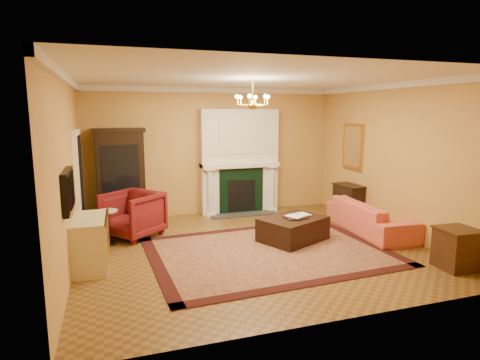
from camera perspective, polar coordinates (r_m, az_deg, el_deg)
name	(u,v)px	position (r m, az deg, el deg)	size (l,w,h in m)	color
floor	(252,248)	(7.39, 1.69, -9.66)	(6.00, 5.50, 0.02)	brown
ceiling	(253,77)	(7.00, 1.82, 14.37)	(6.00, 5.50, 0.02)	white
wall_back	(213,151)	(9.66, -3.81, 4.08)	(6.00, 0.02, 3.00)	gold
wall_front	(336,197)	(4.58, 13.55, -2.37)	(6.00, 0.02, 3.00)	gold
wall_left	(67,174)	(6.66, -23.42, 0.80)	(0.02, 5.50, 3.00)	gold
wall_right	(395,160)	(8.54, 21.15, 2.72)	(0.02, 5.50, 3.00)	gold
fireplace	(239,164)	(9.68, -0.08, 2.29)	(1.90, 0.70, 2.50)	silver
crown_molding	(236,85)	(7.90, -0.61, 13.32)	(6.00, 5.50, 0.12)	silver
doorway	(80,184)	(8.40, -21.82, -0.56)	(0.08, 1.05, 2.10)	white
tv_panel	(68,190)	(6.09, -23.22, -1.38)	(0.09, 0.95, 0.58)	black
gilt_mirror	(353,146)	(9.62, 15.75, 4.61)	(0.06, 0.76, 1.05)	gold
chandelier	(253,102)	(6.98, 1.80, 11.08)	(0.63, 0.55, 0.53)	gold
oriental_rug	(269,252)	(7.18, 4.10, -10.12)	(4.07, 3.05, 0.02)	#44100E
china_cabinet	(121,178)	(9.17, -16.60, 0.25)	(1.00, 0.45, 2.00)	black
wingback_armchair	(132,212)	(8.16, -15.05, -4.44)	(0.96, 0.90, 0.99)	maroon
pedestal_table	(108,225)	(7.82, -18.25, -6.06)	(0.37, 0.37, 0.66)	black
commode	(91,243)	(6.79, -20.49, -8.36)	(0.51, 1.08, 0.81)	beige
coral_sofa	(370,212)	(8.60, 18.06, -4.33)	(2.18, 0.64, 0.85)	#D85C44
end_table	(457,250)	(7.21, 28.46, -8.69)	(0.53, 0.53, 0.62)	#3B2110
console_table	(348,203)	(9.53, 15.17, -3.11)	(0.40, 0.69, 0.77)	black
leather_ottoman	(293,229)	(7.75, 7.55, -6.90)	(1.18, 0.86, 0.44)	black
ottoman_tray	(295,217)	(7.65, 7.87, -5.30)	(0.40, 0.31, 0.03)	black
book_a	(291,211)	(7.49, 7.30, -4.33)	(0.23, 0.03, 0.30)	gray
book_b	(299,209)	(7.72, 8.39, -4.03)	(0.20, 0.02, 0.28)	gray
topiary_left	(211,153)	(9.42, -4.15, 3.79)	(0.17, 0.17, 0.45)	gray
topiary_right	(262,152)	(9.81, 3.21, 4.01)	(0.17, 0.17, 0.44)	gray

